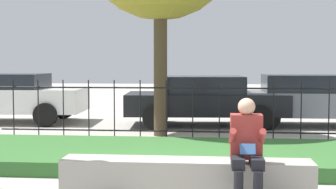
{
  "coord_description": "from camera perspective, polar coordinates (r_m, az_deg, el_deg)",
  "views": [
    {
      "loc": [
        0.37,
        -5.84,
        1.7
      ],
      "look_at": [
        -0.49,
        3.45,
        1.05
      ],
      "focal_mm": 50.0,
      "sensor_mm": 36.0,
      "label": 1
    }
  ],
  "objects": [
    {
      "name": "stone_bench",
      "position": [
        6.03,
        2.19,
        -10.31
      ],
      "size": [
        3.17,
        0.45,
        0.46
      ],
      "color": "gray",
      "rests_on": "ground_plane"
    },
    {
      "name": "car_parked_right",
      "position": [
        12.93,
        17.52,
        -0.51
      ],
      "size": [
        4.42,
        1.87,
        1.36
      ],
      "rotation": [
        0.0,
        0.0,
        0.01
      ],
      "color": "slate",
      "rests_on": "ground_plane"
    },
    {
      "name": "grass_berm",
      "position": [
        7.96,
        2.51,
        -7.48
      ],
      "size": [
        10.18,
        2.52,
        0.23
      ],
      "color": "#33662D",
      "rests_on": "ground_plane"
    },
    {
      "name": "person_seated_reader",
      "position": [
        5.68,
        9.57,
        -6.25
      ],
      "size": [
        0.42,
        0.73,
        1.26
      ],
      "color": "black",
      "rests_on": "ground_plane"
    },
    {
      "name": "car_parked_left",
      "position": [
        13.87,
        -18.95,
        -0.18
      ],
      "size": [
        4.29,
        2.13,
        1.37
      ],
      "rotation": [
        0.0,
        0.0,
        0.05
      ],
      "color": "silver",
      "rests_on": "ground_plane"
    },
    {
      "name": "car_parked_center",
      "position": [
        12.45,
        4.42,
        -0.55
      ],
      "size": [
        4.29,
        2.11,
        1.32
      ],
      "rotation": [
        0.0,
        0.0,
        0.06
      ],
      "color": "black",
      "rests_on": "ground_plane"
    },
    {
      "name": "iron_fence",
      "position": [
        9.62,
        3.03,
        -2.0
      ],
      "size": [
        8.18,
        0.03,
        1.32
      ],
      "color": "black",
      "rests_on": "ground_plane"
    }
  ]
}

